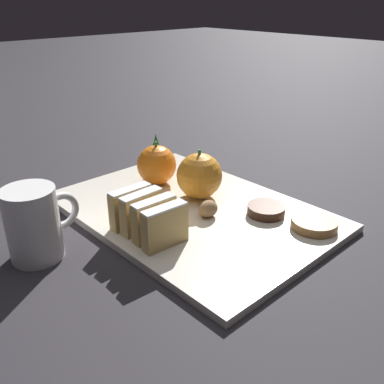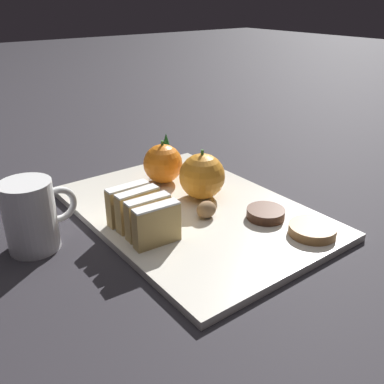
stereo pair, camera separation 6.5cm
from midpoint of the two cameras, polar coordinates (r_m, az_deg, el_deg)
The scene contains 13 objects.
ground_plane at distance 0.71m, azimuth 2.61°, elevation -3.13°, with size 6.00×6.00×0.00m, color #28262B.
serving_platter at distance 0.71m, azimuth 2.62°, elevation -2.70°, with size 0.31×0.44×0.01m.
stollen_slice_front at distance 0.59m, azimuth -1.60°, elevation -4.49°, with size 0.07×0.02×0.06m.
stollen_slice_second at distance 0.62m, azimuth -2.86°, elevation -3.41°, with size 0.07×0.02×0.06m.
stollen_slice_third at distance 0.64m, azimuth -4.21°, elevation -2.46°, with size 0.07×0.02×0.06m.
stollen_slice_fourth at distance 0.66m, azimuth -5.69°, elevation -1.63°, with size 0.07×0.02×0.06m.
orange_near at distance 0.73m, azimuth 3.89°, elevation 2.06°, with size 0.08×0.08×0.09m.
orange_far at distance 0.79m, azimuth -1.56°, elevation 3.75°, with size 0.07×0.07×0.08m.
walnut at distance 0.67m, azimuth 4.54°, elevation -2.45°, with size 0.03×0.03×0.03m.
chocolate_cookie at distance 0.69m, azimuth 12.47°, elevation -2.88°, with size 0.06×0.06×0.02m.
gingerbread_cookie at distance 0.66m, azimuth 18.49°, elevation -4.87°, with size 0.07×0.07×0.01m.
evergreen_sprig at distance 0.87m, azimuth -1.31°, elevation 5.67°, with size 0.04×0.04×0.07m.
coffee_mug at distance 0.63m, azimuth -17.88°, elevation -3.07°, with size 0.11×0.07×0.10m.
Camera 2 is at (-0.38, -0.50, 0.34)m, focal length 40.00 mm.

